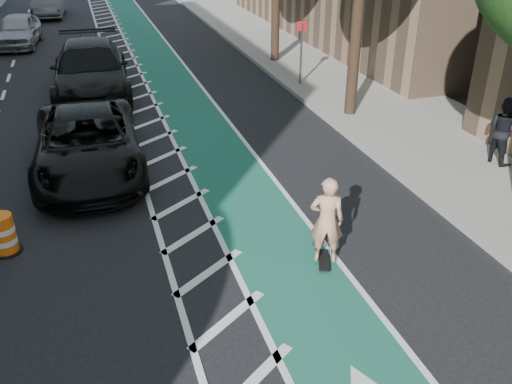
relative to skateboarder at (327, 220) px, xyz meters
name	(u,v)px	position (x,y,z in m)	size (l,w,h in m)	color
ground	(138,339)	(-3.70, -1.01, -0.98)	(120.00, 120.00, 0.00)	black
bike_lane	(193,116)	(-0.70, 8.99, -0.97)	(2.00, 90.00, 0.01)	#1A5D48
buffer_strip	(148,121)	(-2.20, 8.99, -0.97)	(1.40, 90.00, 0.01)	silver
sidewalk_right	(369,96)	(5.80, 8.99, -0.90)	(5.00, 90.00, 0.15)	gray
curb_right	(307,102)	(3.35, 8.99, -0.90)	(0.12, 90.00, 0.16)	gray
sign_post	(301,52)	(3.90, 10.99, 0.37)	(0.35, 0.08, 2.47)	#4C4C4C
skateboard	(324,260)	(0.00, 0.00, -0.90)	(0.45, 0.73, 0.10)	black
skateboarder	(327,220)	(0.00, 0.00, 0.00)	(0.64, 0.42, 1.77)	tan
suv_near	(88,143)	(-4.10, 5.71, -0.19)	(2.61, 5.67, 1.57)	black
suv_far	(91,70)	(-3.70, 12.36, -0.04)	(2.62, 6.44, 1.87)	black
car_silver	(18,30)	(-6.78, 21.75, -0.21)	(1.81, 4.49, 1.53)	#9F9EA3
car_grey	(49,3)	(-5.47, 30.11, -0.16)	(1.72, 4.94, 1.63)	slate
pedestrian	(503,130)	(6.19, 2.69, 0.05)	(0.86, 0.67, 1.76)	black
barrel_a	(3,235)	(-5.90, 2.32, -0.59)	(0.61, 0.61, 0.83)	#FF670D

